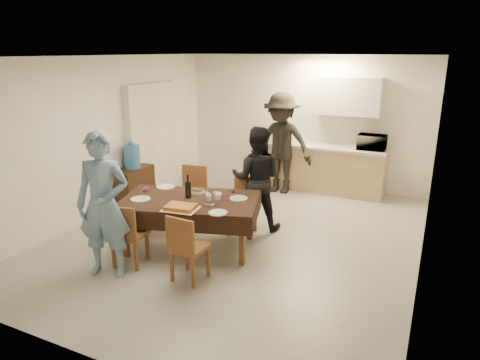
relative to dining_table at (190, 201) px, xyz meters
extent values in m
cube|color=#9D9D99|center=(0.46, 0.66, -0.69)|extent=(5.00, 6.00, 0.02)
cube|color=white|center=(0.46, 0.66, 1.91)|extent=(5.00, 6.00, 0.02)
cube|color=white|center=(0.46, 3.66, 0.61)|extent=(5.00, 0.02, 2.60)
cube|color=white|center=(0.46, -2.34, 0.61)|extent=(5.00, 0.02, 2.60)
cube|color=white|center=(-2.04, 0.66, 0.61)|extent=(0.02, 6.00, 2.60)
cube|color=white|center=(2.96, 0.66, 0.61)|extent=(0.02, 6.00, 2.60)
cube|color=white|center=(-1.96, 1.86, 0.36)|extent=(0.15, 1.40, 2.10)
cube|color=tan|center=(1.06, 3.34, -0.26)|extent=(2.20, 0.60, 0.86)
cube|color=#BABBB5|center=(1.06, 3.34, 0.20)|extent=(2.24, 0.64, 0.05)
cube|color=silver|center=(1.36, 3.48, 1.16)|extent=(1.20, 0.34, 0.70)
cube|color=black|center=(0.00, 0.00, 0.01)|extent=(2.08, 1.57, 0.04)
cube|color=brown|center=(0.00, 0.00, -0.35)|extent=(0.07, 0.07, 0.68)
cube|color=brown|center=(-0.45, -0.75, -0.27)|extent=(0.45, 0.45, 0.05)
cube|color=brown|center=(-0.45, -0.92, -0.04)|extent=(0.39, 0.11, 0.41)
cube|color=brown|center=(0.45, -0.75, -0.27)|extent=(0.41, 0.41, 0.05)
cube|color=brown|center=(0.45, -0.93, -0.04)|extent=(0.39, 0.06, 0.41)
cube|color=brown|center=(-0.45, 0.75, -0.24)|extent=(0.48, 0.48, 0.05)
cube|color=brown|center=(-0.45, 0.56, 0.01)|extent=(0.42, 0.11, 0.45)
cube|color=brown|center=(0.45, 0.75, -0.27)|extent=(0.41, 0.41, 0.05)
cube|color=brown|center=(0.45, 0.57, -0.04)|extent=(0.39, 0.07, 0.41)
cube|color=black|center=(-1.82, 1.05, -0.34)|extent=(0.37, 0.75, 0.69)
cylinder|color=#4085C4|center=(-1.82, 1.05, 0.21)|extent=(0.28, 0.28, 0.42)
cylinder|color=white|center=(0.35, -0.05, 0.13)|extent=(0.13, 0.13, 0.20)
cube|color=#AD6D33|center=(0.10, -0.38, 0.06)|extent=(0.48, 0.39, 0.05)
cylinder|color=silver|center=(0.30, 0.18, 0.07)|extent=(0.18, 0.18, 0.07)
cylinder|color=silver|center=(-0.05, 0.28, 0.05)|extent=(0.21, 0.21, 0.04)
cylinder|color=silver|center=(-0.60, -0.30, 0.04)|extent=(0.27, 0.27, 0.02)
cylinder|color=silver|center=(0.60, -0.30, 0.04)|extent=(0.24, 0.24, 0.01)
cylinder|color=silver|center=(-0.60, 0.30, 0.04)|extent=(0.28, 0.28, 0.02)
cylinder|color=silver|center=(0.60, 0.30, 0.04)|extent=(0.25, 0.25, 0.01)
imported|color=silver|center=(1.88, 3.34, 0.36)|extent=(0.50, 0.34, 0.28)
imported|color=#6890B6|center=(-0.55, -1.05, 0.21)|extent=(0.76, 0.62, 1.80)
imported|color=black|center=(0.55, 1.05, 0.11)|extent=(0.91, 0.79, 1.60)
imported|color=black|center=(0.26, 2.89, 0.27)|extent=(1.24, 0.72, 1.93)
camera|label=1|loc=(2.98, -4.70, 1.99)|focal=32.00mm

